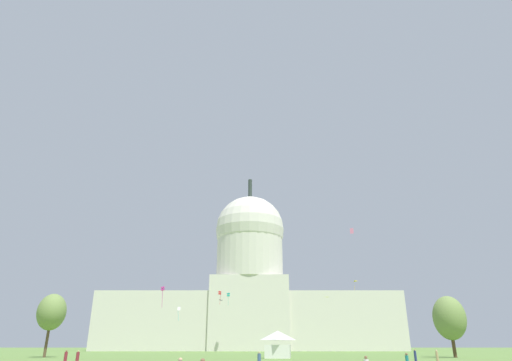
# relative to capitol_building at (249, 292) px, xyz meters

# --- Properties ---
(capitol_building) EXTENTS (125.10, 30.90, 75.76)m
(capitol_building) POSITION_rel_capitol_building_xyz_m (0.00, 0.00, 0.00)
(capitol_building) COLOR beige
(capitol_building) RESTS_ON ground_plane
(event_tent) EXTENTS (5.33, 5.40, 4.78)m
(event_tent) POSITION_rel_capitol_building_xyz_m (6.86, -103.66, -21.18)
(event_tent) COLOR white
(event_tent) RESTS_ON ground_plane
(tree_east_far) EXTENTS (7.76, 7.83, 11.56)m
(tree_east_far) POSITION_rel_capitol_building_xyz_m (41.43, -99.44, -16.26)
(tree_east_far) COLOR #4C3823
(tree_east_far) RESTS_ON ground_plane
(tree_west_near) EXTENTS (8.16, 8.59, 12.10)m
(tree_west_near) POSITION_rel_capitol_building_xyz_m (-38.69, -98.44, -15.07)
(tree_west_near) COLOR brown
(tree_west_near) RESTS_ON ground_plane
(person_maroon_front_right) EXTENTS (0.52, 0.52, 1.68)m
(person_maroon_front_right) POSITION_rel_capitol_building_xyz_m (-21.93, -128.61, -22.80)
(person_maroon_front_right) COLOR maroon
(person_maroon_front_right) RESTS_ON ground_plane
(person_navy_edge_east) EXTENTS (0.45, 0.45, 1.74)m
(person_navy_edge_east) POSITION_rel_capitol_building_xyz_m (25.13, -123.99, -22.76)
(person_navy_edge_east) COLOR navy
(person_navy_edge_east) RESTS_ON ground_plane
(person_denim_back_right) EXTENTS (0.62, 0.62, 1.48)m
(person_denim_back_right) POSITION_rel_capitol_building_xyz_m (3.22, -128.37, -22.91)
(person_denim_back_right) COLOR #3D5684
(person_denim_back_right) RESTS_ON ground_plane
(person_teal_front_center) EXTENTS (0.47, 0.47, 1.52)m
(person_teal_front_center) POSITION_rel_capitol_building_xyz_m (18.61, -140.10, -22.86)
(person_teal_front_center) COLOR #1E757A
(person_teal_front_center) RESTS_ON ground_plane
(person_tan_mid_right) EXTENTS (0.47, 0.47, 1.65)m
(person_tan_mid_right) POSITION_rel_capitol_building_xyz_m (28.22, -123.88, -22.80)
(person_tan_mid_right) COLOR tan
(person_tan_mid_right) RESTS_ON ground_plane
(person_maroon_lawn_far_left) EXTENTS (0.51, 0.51, 1.50)m
(person_maroon_lawn_far_left) POSITION_rel_capitol_building_xyz_m (-24.39, -118.34, -22.90)
(person_maroon_lawn_far_left) COLOR maroon
(person_maroon_lawn_far_left) RESTS_ON ground_plane
(kite_red_low) EXTENTS (0.96, 0.91, 3.84)m
(kite_red_low) POSITION_rel_capitol_building_xyz_m (-8.17, -56.42, -6.62)
(kite_red_low) COLOR red
(kite_white_low) EXTENTS (0.89, 0.52, 4.09)m
(kite_white_low) POSITION_rel_capitol_building_xyz_m (-21.04, -51.89, -11.25)
(kite_white_low) COLOR white
(kite_turquoise_mid) EXTENTS (1.22, 1.17, 4.55)m
(kite_turquoise_mid) POSITION_rel_capitol_building_xyz_m (-7.68, -22.50, -3.49)
(kite_turquoise_mid) COLOR teal
(kite_magenta_low) EXTENTS (0.70, 0.66, 4.06)m
(kite_magenta_low) POSITION_rel_capitol_building_xyz_m (-15.94, -100.96, -10.86)
(kite_magenta_low) COLOR #D1339E
(kite_black_low) EXTENTS (1.17, 1.18, 0.27)m
(kite_black_low) POSITION_rel_capitol_building_xyz_m (-5.96, -83.21, -11.39)
(kite_black_low) COLOR black
(kite_pink_mid) EXTENTS (0.73, 0.35, 1.22)m
(kite_pink_mid) POSITION_rel_capitol_building_xyz_m (24.21, -95.95, 2.49)
(kite_pink_mid) COLOR pink
(kite_gold_low) EXTENTS (1.47, 1.48, 1.96)m
(kite_gold_low) POSITION_rel_capitol_building_xyz_m (28.66, -74.04, -6.26)
(kite_gold_low) COLOR gold
(kite_yellow_low) EXTENTS (1.78, 1.37, 0.10)m
(kite_yellow_low) POSITION_rel_capitol_building_xyz_m (26.63, -43.99, -6.90)
(kite_yellow_low) COLOR yellow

